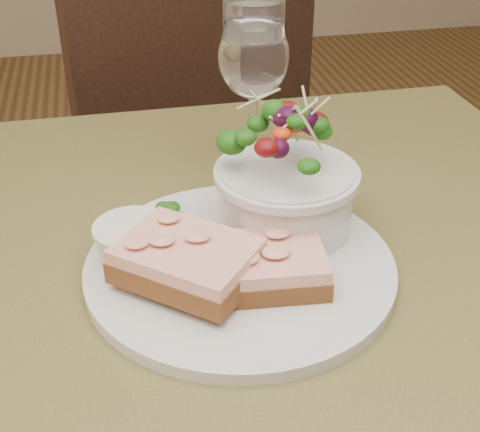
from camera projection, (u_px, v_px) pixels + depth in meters
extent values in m
cube|color=#4B4220|center=(238.00, 301.00, 0.60)|extent=(0.80, 0.80, 0.04)
cylinder|color=black|center=(392.00, 321.00, 1.14)|extent=(0.05, 0.05, 0.71)
cube|color=black|center=(162.00, 176.00, 1.37)|extent=(0.53, 0.53, 0.04)
cube|color=black|center=(199.00, 105.00, 1.11)|extent=(0.41, 0.16, 0.45)
cube|color=black|center=(168.00, 264.00, 1.49)|extent=(0.45, 0.45, 0.45)
cylinder|color=silver|center=(240.00, 267.00, 0.60)|extent=(0.28, 0.28, 0.01)
cube|color=#502C15|center=(264.00, 271.00, 0.57)|extent=(0.11, 0.08, 0.02)
cube|color=#FEEEC0|center=(264.00, 257.00, 0.56)|extent=(0.11, 0.08, 0.01)
cube|color=#502C15|center=(188.00, 266.00, 0.56)|extent=(0.14, 0.13, 0.02)
cube|color=#FEEEC0|center=(187.00, 251.00, 0.55)|extent=(0.13, 0.13, 0.01)
cylinder|color=silver|center=(133.00, 242.00, 0.59)|extent=(0.06, 0.06, 0.04)
cylinder|color=brown|center=(132.00, 228.00, 0.58)|extent=(0.06, 0.06, 0.01)
cylinder|color=silver|center=(286.00, 198.00, 0.63)|extent=(0.12, 0.12, 0.06)
ellipsoid|color=#11390A|center=(288.00, 144.00, 0.60)|extent=(0.11, 0.11, 0.06)
ellipsoid|color=#11390A|center=(155.00, 214.00, 0.65)|extent=(0.04, 0.04, 0.01)
sphere|color=#99080A|center=(140.00, 217.00, 0.63)|extent=(0.02, 0.02, 0.02)
cylinder|color=white|center=(252.00, 163.00, 0.77)|extent=(0.07, 0.07, 0.00)
cylinder|color=white|center=(253.00, 126.00, 0.75)|extent=(0.01, 0.01, 0.09)
ellipsoid|color=white|center=(254.00, 56.00, 0.71)|extent=(0.08, 0.08, 0.09)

